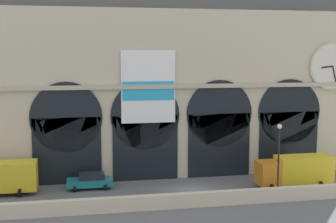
% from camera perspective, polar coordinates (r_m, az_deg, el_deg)
% --- Properties ---
extents(ground_plane, '(200.00, 200.00, 0.00)m').
position_cam_1_polar(ground_plane, '(45.55, 3.20, -9.73)').
color(ground_plane, slate).
extents(quay_parapet_wall, '(90.00, 0.70, 1.25)m').
position_cam_1_polar(quay_parapet_wall, '(41.32, 4.72, -10.63)').
color(quay_parapet_wall, beige).
rests_on(quay_parapet_wall, ground).
extents(station_building, '(41.49, 5.64, 20.79)m').
position_cam_1_polar(station_building, '(51.08, 1.22, 3.71)').
color(station_building, beige).
rests_on(station_building, ground).
extents(car_midwest, '(4.40, 2.22, 1.55)m').
position_cam_1_polar(car_midwest, '(46.73, -9.48, -8.36)').
color(car_midwest, '#19727A').
rests_on(car_midwest, ground).
extents(box_truck_mideast, '(7.50, 2.91, 3.12)m').
position_cam_1_polar(box_truck_mideast, '(48.09, 15.29, -6.97)').
color(box_truck_mideast, orange).
rests_on(box_truck_mideast, ground).
extents(street_lamp_quayside, '(0.44, 0.44, 6.90)m').
position_cam_1_polar(street_lamp_quayside, '(43.42, 13.41, -4.75)').
color(street_lamp_quayside, black).
rests_on(street_lamp_quayside, ground).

